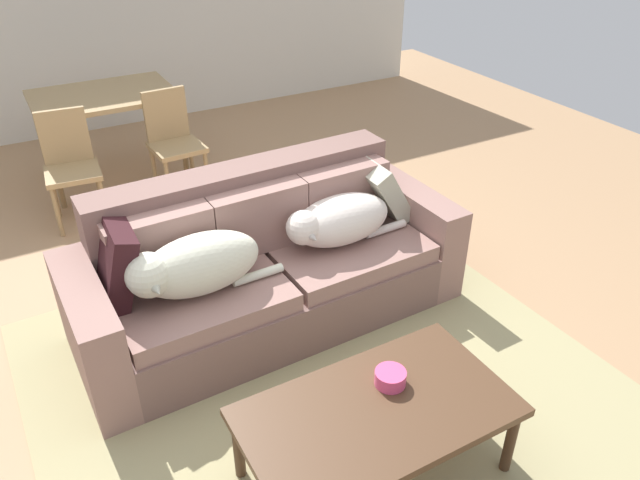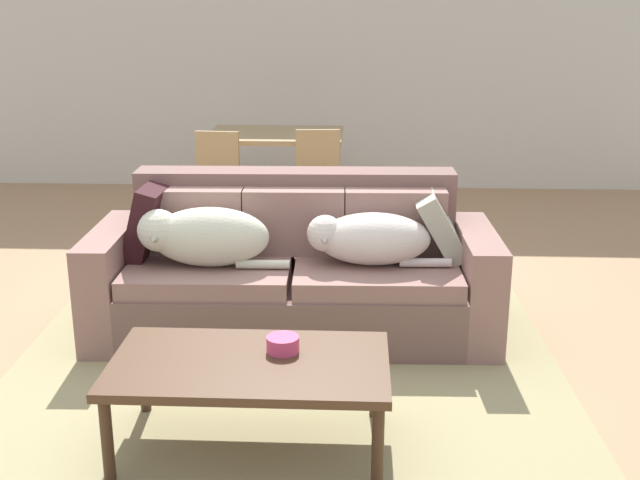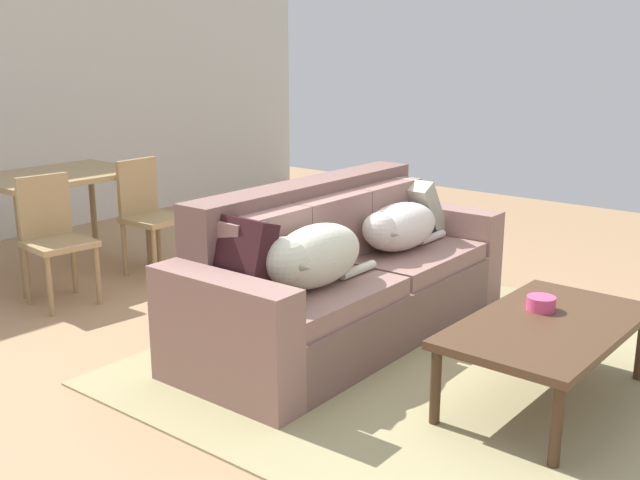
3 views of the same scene
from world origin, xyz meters
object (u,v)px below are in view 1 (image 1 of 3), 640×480
object	(u,v)px
dining_chair_near_right	(173,138)
couch	(266,267)
throw_pillow_by_right_arm	(379,188)
throw_pillow_by_left_arm	(114,262)
dining_chair_near_left	(70,162)
dog_on_right_cushion	(337,221)
dining_table	(104,103)
dog_on_left_cushion	(193,266)
bowl_on_coffee_table	(390,378)
coffee_table	(377,416)

from	to	relation	value
dining_chair_near_right	couch	bearing A→B (deg)	-94.40
couch	throw_pillow_by_right_arm	distance (m)	0.90
throw_pillow_by_left_arm	dining_chair_near_left	world-z (taller)	throw_pillow_by_left_arm
couch	throw_pillow_by_right_arm	xyz separation A→B (m)	(0.85, 0.07, 0.29)
throw_pillow_by_left_arm	dog_on_right_cushion	bearing A→B (deg)	-5.98
dining_table	couch	bearing A→B (deg)	-81.79
dog_on_left_cushion	dining_chair_near_left	xyz separation A→B (m)	(-0.29, 2.04, -0.15)
dog_on_right_cushion	throw_pillow_by_left_arm	world-z (taller)	throw_pillow_by_left_arm
dog_on_left_cushion	bowl_on_coffee_table	size ratio (longest dim) A/B	5.90
dog_on_left_cushion	throw_pillow_by_right_arm	distance (m)	1.38
throw_pillow_by_left_arm	throw_pillow_by_right_arm	bearing A→B (deg)	1.60
throw_pillow_by_right_arm	dining_chair_near_right	size ratio (longest dim) A/B	0.46
couch	dining_chair_near_left	size ratio (longest dim) A/B	2.70
throw_pillow_by_left_arm	bowl_on_coffee_table	xyz separation A→B (m)	(0.91, -1.25, -0.20)
dining_table	dog_on_right_cushion	bearing A→B (deg)	-73.10
throw_pillow_by_left_arm	couch	bearing A→B (deg)	-1.56
dog_on_right_cushion	bowl_on_coffee_table	size ratio (longest dim) A/B	5.63
couch	bowl_on_coffee_table	bearing A→B (deg)	-89.23
dog_on_right_cushion	bowl_on_coffee_table	world-z (taller)	dog_on_right_cushion
throw_pillow_by_left_arm	coffee_table	xyz separation A→B (m)	(0.77, -1.35, -0.27)
couch	bowl_on_coffee_table	size ratio (longest dim) A/B	16.25
dog_on_left_cushion	dining_chair_near_left	world-z (taller)	dining_chair_near_left
dog_on_left_cushion	throw_pillow_by_right_arm	size ratio (longest dim) A/B	2.08
dog_on_right_cushion	throw_pillow_by_left_arm	bearing A→B (deg)	172.42
dining_chair_near_right	throw_pillow_by_right_arm	bearing A→B (deg)	-69.31
dining_chair_near_left	couch	bearing A→B (deg)	-61.69
dog_on_left_cushion	coffee_table	xyz separation A→B (m)	(0.42, -1.14, -0.25)
dog_on_left_cushion	dog_on_right_cushion	xyz separation A→B (m)	(0.93, 0.08, -0.02)
dining_table	dining_chair_near_left	distance (m)	0.79
dog_on_left_cushion	coffee_table	size ratio (longest dim) A/B	0.71
coffee_table	dining_table	distance (m)	3.83
couch	coffee_table	bearing A→B (deg)	-95.19
couch	coffee_table	xyz separation A→B (m)	(-0.08, -1.33, 0.03)
dining_chair_near_right	bowl_on_coffee_table	bearing A→B (deg)	-92.97
bowl_on_coffee_table	dining_chair_near_right	xyz separation A→B (m)	(-0.01, 3.14, 0.04)
throw_pillow_by_right_arm	coffee_table	size ratio (longest dim) A/B	0.34
dog_on_right_cushion	bowl_on_coffee_table	distance (m)	1.19
couch	dog_on_right_cushion	size ratio (longest dim) A/B	2.88
dog_on_right_cushion	dining_chair_near_left	size ratio (longest dim) A/B	0.93
couch	bowl_on_coffee_table	distance (m)	1.24
throw_pillow_by_right_arm	dining_chair_near_right	xyz separation A→B (m)	(-0.81, 1.84, -0.15)
dining_table	throw_pillow_by_left_arm	bearing A→B (deg)	-101.50
couch	dining_chair_near_right	distance (m)	1.92
couch	throw_pillow_by_left_arm	distance (m)	0.91
throw_pillow_by_right_arm	coffee_table	world-z (taller)	throw_pillow_by_right_arm
couch	coffee_table	distance (m)	1.33
bowl_on_coffee_table	dining_chair_near_right	distance (m)	3.14
dog_on_right_cushion	dining_table	world-z (taller)	dining_table
throw_pillow_by_right_arm	dining_table	size ratio (longest dim) A/B	0.35
throw_pillow_by_left_arm	dog_on_left_cushion	bearing A→B (deg)	-30.71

